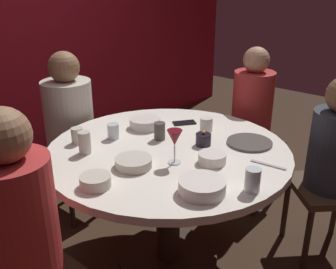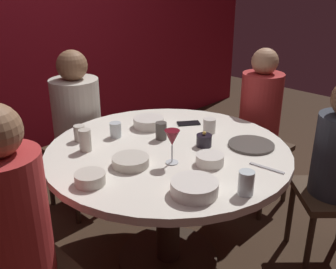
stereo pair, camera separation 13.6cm
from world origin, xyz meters
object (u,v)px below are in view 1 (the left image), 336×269
object	(u,v)px
dining_table	(168,174)
cup_far_edge	(160,131)
bowl_salad_center	(95,181)
cup_beside_wine	(85,143)
seated_diner_front_right	(336,150)
bowl_serving_large	(202,187)
seated_diner_left	(18,223)
bowl_sauce_side	(212,158)
cup_center_front	(206,125)
cup_by_left_diner	(253,180)
wine_glass	(175,139)
dinner_plate	(249,142)
bowl_rice_portion	(133,162)
bowl_small_white	(145,123)
cup_by_right_diner	(77,136)
cell_phone	(184,123)
candle_holder	(203,139)
cup_near_candle	(113,131)
seated_diner_back	(69,117)
seated_diner_right	(252,111)

from	to	relation	value
dining_table	cup_far_edge	bearing A→B (deg)	61.48
bowl_salad_center	cup_beside_wine	size ratio (longest dim) A/B	1.17
seated_diner_front_right	bowl_serving_large	world-z (taller)	seated_diner_front_right
seated_diner_left	bowl_sauce_side	distance (m)	0.94
seated_diner_front_right	cup_center_front	bearing A→B (deg)	-17.56
seated_diner_left	cup_by_left_diner	distance (m)	0.97
wine_glass	cup_far_edge	bearing A→B (deg)	55.29
bowl_salad_center	cup_by_left_diner	bearing A→B (deg)	-52.87
seated_diner_left	seated_diner_front_right	bearing A→B (deg)	-23.29
bowl_sauce_side	cup_far_edge	world-z (taller)	cup_far_edge
dinner_plate	bowl_rice_portion	size ratio (longest dim) A/B	1.37
dinner_plate	bowl_small_white	size ratio (longest dim) A/B	1.34
bowl_rice_portion	cup_beside_wine	xyz separation A→B (m)	(-0.05, 0.31, 0.04)
bowl_rice_portion	cup_by_right_diner	xyz separation A→B (m)	(0.00, 0.44, 0.02)
wine_glass	bowl_salad_center	bearing A→B (deg)	163.65
bowl_salad_center	bowl_sauce_side	distance (m)	0.59
seated_diner_left	dinner_plate	xyz separation A→B (m)	(1.23, -0.31, 0.01)
wine_glass	cup_center_front	distance (m)	0.47
cell_phone	wine_glass	bearing A→B (deg)	158.44
bowl_small_white	wine_glass	bearing A→B (deg)	-119.91
candle_holder	bowl_salad_center	distance (m)	0.69
cell_phone	cup_near_candle	distance (m)	0.48
seated_diner_left	cup_beside_wine	xyz separation A→B (m)	(0.56, 0.29, 0.06)
candle_holder	cup_by_left_diner	xyz separation A→B (m)	(-0.26, -0.45, 0.02)
cell_phone	bowl_rice_portion	bearing A→B (deg)	141.07
bowl_salad_center	cup_near_candle	size ratio (longest dim) A/B	1.62
dining_table	cup_far_edge	world-z (taller)	cup_far_edge
bowl_small_white	seated_diner_front_right	bearing A→B (deg)	-61.49
cup_by_left_diner	cup_far_edge	world-z (taller)	cup_by_left_diner
seated_diner_left	cup_by_left_diner	size ratio (longest dim) A/B	11.24
seated_diner_left	seated_diner_back	xyz separation A→B (m)	(0.89, 0.88, -0.02)
seated_diner_back	cup_center_front	bearing A→B (deg)	20.24
dinner_plate	cup_by_left_diner	bearing A→B (deg)	-149.55
cup_beside_wine	wine_glass	bearing A→B (deg)	-63.62
bowl_salad_center	cup_by_left_diner	distance (m)	0.69
bowl_sauce_side	dinner_plate	bearing A→B (deg)	-4.18
dinner_plate	cup_center_front	bearing A→B (deg)	91.24
bowl_sauce_side	seated_diner_right	bearing A→B (deg)	17.11
bowl_small_white	cup_by_left_diner	size ratio (longest dim) A/B	1.73
dining_table	cup_by_left_diner	xyz separation A→B (m)	(-0.10, -0.57, 0.21)
wine_glass	bowl_serving_large	distance (m)	0.32
cell_phone	cup_by_right_diner	bearing A→B (deg)	102.32
seated_diner_back	candle_holder	bearing A→B (deg)	8.92
wine_glass	cup_by_right_diner	xyz separation A→B (m)	(-0.16, 0.57, -0.08)
cell_phone	bowl_sauce_side	world-z (taller)	bowl_sauce_side
seated_diner_right	cell_phone	world-z (taller)	seated_diner_right
dinner_plate	bowl_small_white	bearing A→B (deg)	107.86
bowl_rice_portion	cup_center_front	world-z (taller)	cup_center_front
dining_table	seated_diner_left	bearing A→B (deg)	180.00
cup_center_front	cell_phone	bearing A→B (deg)	84.08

